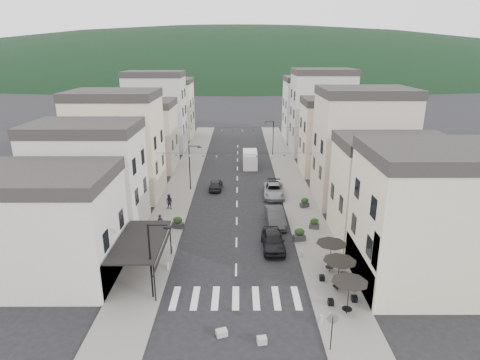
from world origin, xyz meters
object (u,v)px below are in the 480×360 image
object	(u,v)px
delivery_van	(250,159)
parked_car_c	(274,190)
parked_car_b	(275,217)
parked_car_e	(216,184)
parked_car_a	(273,240)
parked_car_d	(274,189)
pedestrian_a	(160,223)
pedestrian_b	(169,202)

from	to	relation	value
delivery_van	parked_car_c	bearing A→B (deg)	-78.72
parked_car_b	parked_car_e	xyz separation A→B (m)	(-6.83, 11.07, -0.16)
parked_car_a	parked_car_c	world-z (taller)	parked_car_a
parked_car_d	pedestrian_a	distance (m)	16.45
pedestrian_b	pedestrian_a	bearing A→B (deg)	-68.50
pedestrian_a	pedestrian_b	bearing A→B (deg)	97.01
parked_car_b	pedestrian_a	size ratio (longest dim) A/B	2.75
parked_car_b	delivery_van	bearing A→B (deg)	92.18
parked_car_a	parked_car_c	distance (m)	13.94
parked_car_b	parked_car_c	size ratio (longest dim) A/B	0.91
parked_car_a	delivery_van	world-z (taller)	delivery_van
parked_car_c	delivery_van	world-z (taller)	delivery_van
parked_car_c	parked_car_b	bearing A→B (deg)	-91.72
parked_car_a	parked_car_d	size ratio (longest dim) A/B	0.98
parked_car_a	parked_car_e	world-z (taller)	parked_car_a
parked_car_e	pedestrian_a	bearing A→B (deg)	71.66
parked_car_e	pedestrian_b	distance (m)	8.64
parked_car_e	parked_car_b	bearing A→B (deg)	123.28
parked_car_b	parked_car_e	world-z (taller)	parked_car_b
parked_car_b	parked_car_e	size ratio (longest dim) A/B	1.27
parked_car_c	delivery_van	xyz separation A→B (m)	(-2.63, 13.52, 0.52)
parked_car_d	pedestrian_a	world-z (taller)	pedestrian_a
parked_car_a	parked_car_d	world-z (taller)	parked_car_a
parked_car_d	pedestrian_a	bearing A→B (deg)	-132.41
parked_car_c	parked_car_d	world-z (taller)	parked_car_c
parked_car_e	pedestrian_b	size ratio (longest dim) A/B	2.26
parked_car_a	parked_car_b	size ratio (longest dim) A/B	0.97
pedestrian_a	parked_car_d	bearing A→B (deg)	48.08
parked_car_c	delivery_van	size ratio (longest dim) A/B	1.01
parked_car_b	parked_car_d	size ratio (longest dim) A/B	1.01
delivery_van	pedestrian_b	xyz separation A→B (m)	(-9.67, -17.99, -0.29)
parked_car_c	parked_car_d	xyz separation A→B (m)	(0.00, 0.50, -0.04)
pedestrian_a	parked_car_a	bearing A→B (deg)	-11.05
parked_car_a	parked_car_d	bearing A→B (deg)	84.15
parked_car_c	pedestrian_a	distance (m)	16.12
delivery_van	pedestrian_a	distance (m)	25.89
parked_car_a	parked_car_c	size ratio (longest dim) A/B	0.89
pedestrian_b	parked_car_e	bearing A→B (deg)	75.79
parked_car_a	pedestrian_a	distance (m)	11.46
parked_car_d	delivery_van	world-z (taller)	delivery_van
parked_car_c	pedestrian_b	bearing A→B (deg)	-157.90
parked_car_b	parked_car_d	world-z (taller)	parked_car_b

